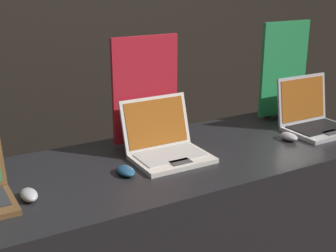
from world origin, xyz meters
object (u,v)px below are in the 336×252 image
(mouse_front, at_px, (29,195))
(mouse_middle, at_px, (126,171))
(mouse_back, at_px, (289,137))
(promo_stand_back, at_px, (283,73))
(laptop_back, at_px, (313,118))
(promo_stand_middle, at_px, (145,94))
(laptop_middle, at_px, (166,144))

(mouse_front, distance_m, mouse_middle, 0.39)
(mouse_middle, relative_size, mouse_back, 1.10)
(mouse_front, xyz_separation_m, promo_stand_back, (1.46, 0.30, 0.23))
(mouse_middle, height_order, laptop_back, laptop_back)
(promo_stand_middle, relative_size, promo_stand_back, 0.96)
(mouse_back, bearing_deg, promo_stand_middle, 154.34)
(promo_stand_middle, distance_m, promo_stand_back, 0.84)
(laptop_middle, distance_m, mouse_middle, 0.25)
(mouse_front, xyz_separation_m, mouse_middle, (0.39, 0.03, -0.00))
(laptop_middle, relative_size, promo_stand_back, 0.62)
(laptop_middle, xyz_separation_m, mouse_middle, (-0.23, -0.09, -0.04))
(laptop_middle, height_order, promo_stand_back, promo_stand_back)
(laptop_back, distance_m, promo_stand_back, 0.31)
(laptop_back, bearing_deg, promo_stand_middle, 164.37)
(mouse_front, xyz_separation_m, laptop_middle, (0.62, 0.11, 0.04))
(mouse_middle, bearing_deg, promo_stand_middle, 49.77)
(mouse_front, relative_size, promo_stand_back, 0.19)
(laptop_middle, bearing_deg, mouse_middle, -159.61)
(mouse_middle, xyz_separation_m, mouse_back, (0.85, -0.02, 0.00))
(mouse_back, distance_m, promo_stand_back, 0.44)
(mouse_back, bearing_deg, mouse_middle, 178.37)
(mouse_back, bearing_deg, laptop_middle, 169.91)
(mouse_front, distance_m, mouse_back, 1.24)
(laptop_middle, height_order, laptop_back, laptop_back)
(promo_stand_back, bearing_deg, mouse_front, -168.25)
(mouse_middle, bearing_deg, mouse_back, -1.63)
(mouse_middle, height_order, promo_stand_back, promo_stand_back)
(laptop_middle, height_order, mouse_middle, laptop_middle)
(promo_stand_middle, height_order, mouse_back, promo_stand_middle)
(promo_stand_middle, xyz_separation_m, laptop_back, (0.84, -0.23, -0.18))
(mouse_middle, relative_size, promo_stand_back, 0.21)
(promo_stand_back, bearing_deg, mouse_middle, -165.47)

